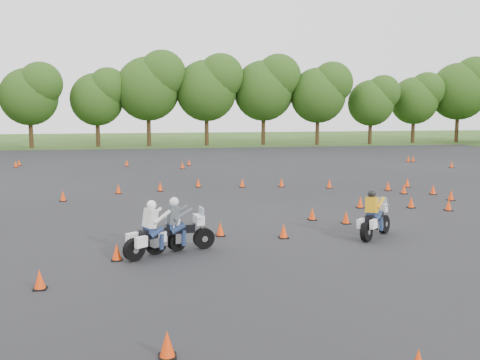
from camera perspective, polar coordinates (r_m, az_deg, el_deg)
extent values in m
plane|color=#2D5119|center=(18.35, 2.17, -5.40)|extent=(140.00, 140.00, 0.00)
plane|color=black|center=(24.13, -0.82, -2.17)|extent=(62.00, 62.00, 0.00)
cone|color=red|center=(28.00, 0.24, -0.31)|extent=(0.26, 0.26, 0.45)
cone|color=red|center=(28.13, -4.48, -0.30)|extent=(0.26, 0.26, 0.45)
cone|color=red|center=(41.46, -22.50, 1.75)|extent=(0.26, 0.26, 0.45)
cone|color=red|center=(25.14, -18.37, -1.65)|extent=(0.26, 0.26, 0.45)
cone|color=red|center=(17.29, 4.69, -5.46)|extent=(0.26, 0.26, 0.45)
cone|color=red|center=(13.37, -20.59, -9.94)|extent=(0.26, 0.26, 0.45)
cone|color=red|center=(38.74, -11.99, 1.79)|extent=(0.26, 0.26, 0.45)
cone|color=red|center=(25.89, 21.59, -1.54)|extent=(0.26, 0.26, 0.45)
cone|color=red|center=(19.68, 11.24, -3.95)|extent=(0.26, 0.26, 0.45)
cone|color=red|center=(23.42, 17.80, -2.30)|extent=(0.26, 0.26, 0.45)
cone|color=red|center=(43.02, 17.99, 2.16)|extent=(0.26, 0.26, 0.45)
cone|color=red|center=(20.11, 7.71, -3.62)|extent=(0.26, 0.26, 0.45)
cone|color=red|center=(17.51, -2.11, -5.27)|extent=(0.26, 0.26, 0.45)
cone|color=red|center=(27.32, 19.91, -0.99)|extent=(0.26, 0.26, 0.45)
cone|color=red|center=(23.31, 21.36, -2.51)|extent=(0.26, 0.26, 0.45)
cone|color=red|center=(9.47, -7.78, -17.02)|extent=(0.26, 0.26, 0.45)
cone|color=red|center=(27.07, 17.08, -0.94)|extent=(0.26, 0.26, 0.45)
cone|color=red|center=(39.73, 21.65, 1.55)|extent=(0.26, 0.26, 0.45)
cone|color=red|center=(26.60, -12.86, -0.94)|extent=(0.26, 0.26, 0.45)
cone|color=red|center=(28.08, 9.52, -0.40)|extent=(0.26, 0.26, 0.45)
cone|color=red|center=(38.53, -5.46, 1.89)|extent=(0.26, 0.26, 0.45)
cone|color=red|center=(40.25, -22.81, 1.56)|extent=(0.26, 0.26, 0.45)
cone|color=red|center=(28.20, 4.45, -0.28)|extent=(0.26, 0.26, 0.45)
cone|color=red|center=(27.89, 15.51, -0.63)|extent=(0.26, 0.26, 0.45)
cone|color=red|center=(15.18, -13.02, -7.53)|extent=(0.26, 0.26, 0.45)
cone|color=red|center=(42.94, 17.52, 2.17)|extent=(0.26, 0.26, 0.45)
cone|color=red|center=(22.85, 12.70, -2.36)|extent=(0.26, 0.26, 0.45)
cone|color=red|center=(36.64, -6.16, 1.57)|extent=(0.26, 0.26, 0.45)
cone|color=red|center=(27.00, -8.52, -0.70)|extent=(0.26, 0.26, 0.45)
cone|color=red|center=(29.39, 17.41, -0.28)|extent=(0.26, 0.26, 0.45)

